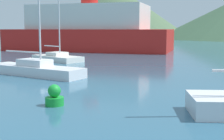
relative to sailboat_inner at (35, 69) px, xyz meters
The scene contains 5 objects.
sailboat_inner is the anchor object (origin of this frame).
sailboat_outer 9.14m from the sailboat_inner, 113.65° to the left, with size 5.80×3.84×9.06m.
ferry_distant 24.35m from the sailboat_inner, 108.41° to the left, with size 23.76×12.11×7.90m.
buoy_marker 8.66m from the sailboat_inner, 48.13° to the right, with size 0.75×0.75×0.86m.
hill_west 86.75m from the sailboat_inner, 108.56° to the left, with size 49.66×49.66×17.04m.
Camera 1 is at (6.00, 1.02, 3.08)m, focal length 50.00 mm.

